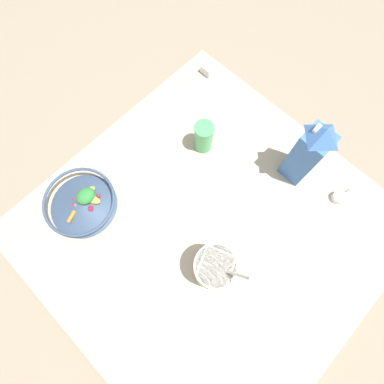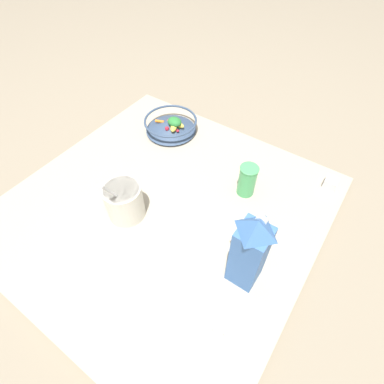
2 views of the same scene
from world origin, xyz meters
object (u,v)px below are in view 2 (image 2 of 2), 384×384
Objects in this scene: yogurt_tub at (124,200)px; spice_jar at (331,183)px; fruit_bowl at (171,125)px; drinking_cup at (247,180)px; milk_carton at (250,251)px.

spice_jar is at bearing -135.58° from yogurt_tub.
fruit_bowl reaches higher than spice_jar.
spice_jar is (-0.72, -0.08, -0.02)m from fruit_bowl.
spice_jar is at bearing -140.16° from drinking_cup.
spice_jar is at bearing -173.43° from fruit_bowl.
milk_carton is at bearing 144.45° from fruit_bowl.
fruit_bowl is 0.76m from milk_carton.
drinking_cup is 2.81× the size of spice_jar.
drinking_cup is at bearing 163.76° from fruit_bowl.
milk_carton is 0.47m from yogurt_tub.
spice_jar is at bearing -101.06° from milk_carton.
milk_carton is at bearing 117.13° from drinking_cup.
yogurt_tub is 5.31× the size of spice_jar.
yogurt_tub reaches higher than spice_jar.
milk_carton reaches higher than fruit_bowl.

